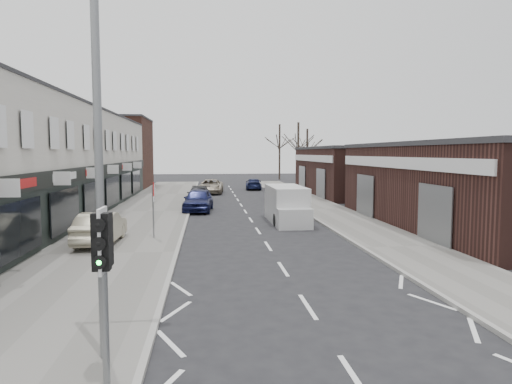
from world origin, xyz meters
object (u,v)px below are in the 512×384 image
object	(u,v)px
traffic_light	(103,256)
street_lamp	(107,127)
parked_car_right_b	(280,192)
parked_car_right_c	(254,184)
warning_sign	(154,194)
sedan_on_pavement	(101,228)
white_van	(287,205)
parked_car_left_b	(199,195)
parked_car_right_a	(287,207)
parked_car_left_a	(198,200)
parked_car_left_c	(211,187)

from	to	relation	value
traffic_light	street_lamp	xyz separation A→B (m)	(-0.13, 1.22, 2.20)
parked_car_right_b	parked_car_right_c	xyz separation A→B (m)	(-0.97, 12.75, -0.15)
warning_sign	parked_car_right_c	size ratio (longest dim) A/B	0.64
sedan_on_pavement	street_lamp	bearing A→B (deg)	105.14
warning_sign	traffic_light	bearing A→B (deg)	-86.90
sedan_on_pavement	parked_car_right_c	world-z (taller)	sedan_on_pavement
street_lamp	white_van	size ratio (longest dim) A/B	1.45
parked_car_left_b	parked_car_right_c	world-z (taller)	parked_car_left_b
street_lamp	parked_car_right_c	world-z (taller)	street_lamp
parked_car_right_a	parked_car_right_b	size ratio (longest dim) A/B	1.10
traffic_light	street_lamp	distance (m)	2.52
parked_car_left_a	parked_car_right_c	bearing A→B (deg)	77.44
white_van	parked_car_right_c	size ratio (longest dim) A/B	1.30
sedan_on_pavement	parked_car_right_a	size ratio (longest dim) A/B	0.86
parked_car_right_c	parked_car_left_b	bearing A→B (deg)	70.44
traffic_light	sedan_on_pavement	bearing A→B (deg)	103.00
parked_car_left_c	parked_car_right_c	world-z (taller)	parked_car_left_c
traffic_light	parked_car_left_b	distance (m)	29.90
street_lamp	warning_sign	size ratio (longest dim) A/B	2.96
traffic_light	white_van	bearing A→B (deg)	71.15
white_van	parked_car_left_b	size ratio (longest dim) A/B	1.22
white_van	parked_car_right_a	xyz separation A→B (m)	(0.17, 0.86, -0.19)
traffic_light	parked_car_right_c	world-z (taller)	traffic_light
parked_car_left_b	parked_car_right_b	bearing A→B (deg)	9.05
warning_sign	white_van	world-z (taller)	warning_sign
parked_car_right_a	warning_sign	bearing A→B (deg)	39.31
traffic_light	parked_car_right_a	world-z (taller)	traffic_light
street_lamp	parked_car_left_a	size ratio (longest dim) A/B	1.71
parked_car_right_b	parked_car_right_c	size ratio (longest dim) A/B	1.06
warning_sign	parked_car_right_b	distance (m)	18.56
sedan_on_pavement	parked_car_left_b	bearing A→B (deg)	-101.93
parked_car_right_b	sedan_on_pavement	bearing A→B (deg)	53.42
parked_car_left_a	parked_car_right_b	size ratio (longest dim) A/B	1.04
warning_sign	parked_car_right_b	world-z (taller)	warning_sign
parked_car_left_b	parked_car_right_c	size ratio (longest dim) A/B	1.07
street_lamp	parked_car_right_b	xyz separation A→B (m)	(8.03, 29.15, -3.85)
warning_sign	parked_car_left_c	world-z (taller)	warning_sign
parked_car_right_a	parked_car_right_b	bearing A→B (deg)	-95.30
traffic_light	parked_car_left_b	xyz separation A→B (m)	(1.05, 29.83, -1.76)
parked_car_left_a	parked_car_right_c	world-z (taller)	parked_car_left_a
traffic_light	warning_sign	xyz separation A→B (m)	(-0.76, 14.02, -0.21)
traffic_light	street_lamp	bearing A→B (deg)	95.88
street_lamp	parked_car_left_c	distance (m)	37.58
street_lamp	parked_car_left_c	size ratio (longest dim) A/B	1.56
parked_car_left_c	parked_car_right_a	size ratio (longest dim) A/B	1.03
parked_car_left_c	parked_car_right_c	xyz separation A→B (m)	(4.82, 4.59, -0.10)
sedan_on_pavement	parked_car_left_b	xyz separation A→B (m)	(4.02, 16.96, -0.17)
warning_sign	parked_car_right_c	xyz separation A→B (m)	(7.69, 29.11, -1.59)
parked_car_right_a	parked_car_right_c	size ratio (longest dim) A/B	1.17
traffic_light	sedan_on_pavement	world-z (taller)	traffic_light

